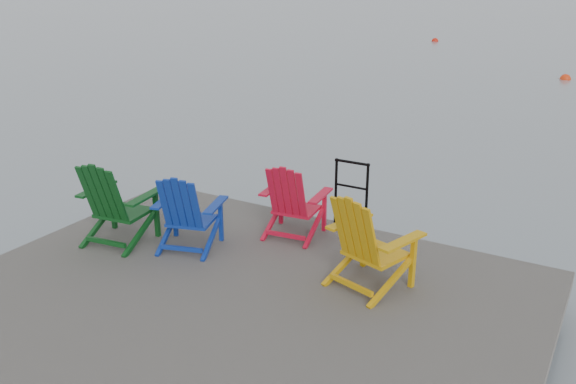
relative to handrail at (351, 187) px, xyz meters
The scene contains 9 objects.
ground 2.67m from the handrail, 95.83° to the right, with size 400.00×400.00×0.00m, color slate.
dock 2.56m from the handrail, 95.83° to the right, with size 6.00×5.00×1.40m.
handrail is the anchor object (origin of this frame).
chair_green 2.98m from the handrail, 139.93° to the right, with size 0.93×0.87×1.08m.
chair_blue 2.15m from the handrail, 131.03° to the right, with size 0.91×0.87×0.97m.
chair_red 0.83m from the handrail, 126.90° to the right, with size 0.84×0.78×0.98m.
chair_yellow 1.65m from the handrail, 59.71° to the right, with size 1.00×0.95×1.07m.
buoy_a 17.09m from the handrail, 87.57° to the left, with size 0.39×0.39×0.39m, color red.
buoy_b 27.73m from the handrail, 104.72° to the left, with size 0.37×0.37×0.37m, color red.
Camera 1 is at (3.25, -4.42, 3.70)m, focal length 38.00 mm.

